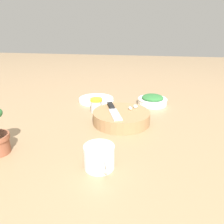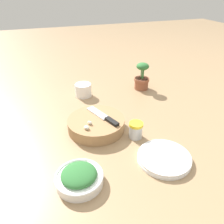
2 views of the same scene
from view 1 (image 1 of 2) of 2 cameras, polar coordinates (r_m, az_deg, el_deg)
name	(u,v)px [view 1 (image 1 of 2)]	position (r m, az deg, el deg)	size (l,w,h in m)	color
ground_plane	(104,123)	(0.95, -2.19, -2.83)	(5.00, 5.00, 0.00)	#997A56
cutting_board	(121,117)	(0.94, 2.44, -1.37)	(0.24, 0.24, 0.05)	#9E754C
chef_knife	(113,110)	(0.93, 0.27, 0.53)	(0.19, 0.10, 0.01)	black
garlic_cloves	(133,107)	(0.97, 5.62, 1.29)	(0.06, 0.05, 0.01)	silver
herb_bowl	(152,100)	(1.19, 10.52, 3.10)	(0.15, 0.15, 0.05)	white
spice_jar	(96,105)	(1.06, -4.12, 1.79)	(0.06, 0.06, 0.07)	silver
coffee_mug	(99,157)	(0.65, -3.32, -11.67)	(0.11, 0.09, 0.07)	white
plate_stack	(96,100)	(1.22, -4.14, 3.22)	(0.19, 0.19, 0.02)	white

